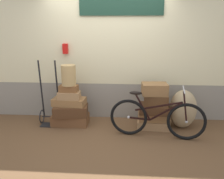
# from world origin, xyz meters

# --- Properties ---
(ground) EXTENTS (9.50, 5.20, 0.06)m
(ground) POSITION_xyz_m (0.00, 0.00, -0.03)
(ground) COLOR brown
(station_building) EXTENTS (7.50, 0.74, 2.52)m
(station_building) POSITION_xyz_m (0.01, 0.85, 1.26)
(station_building) COLOR gray
(station_building) RESTS_ON ground
(suitcase_0) EXTENTS (0.72, 0.40, 0.21)m
(suitcase_0) POSITION_xyz_m (-0.72, 0.31, 0.10)
(suitcase_0) COLOR brown
(suitcase_0) RESTS_ON ground
(suitcase_1) EXTENTS (0.69, 0.44, 0.20)m
(suitcase_1) POSITION_xyz_m (-0.70, 0.27, 0.31)
(suitcase_1) COLOR #4C2D19
(suitcase_1) RESTS_ON suitcase_0
(suitcase_2) EXTENTS (0.65, 0.40, 0.14)m
(suitcase_2) POSITION_xyz_m (-0.73, 0.30, 0.48)
(suitcase_2) COLOR olive
(suitcase_2) RESTS_ON suitcase_1
(suitcase_3) EXTENTS (0.43, 0.24, 0.14)m
(suitcase_3) POSITION_xyz_m (-0.71, 0.26, 0.62)
(suitcase_3) COLOR #9E754C
(suitcase_3) RESTS_ON suitcase_2
(suitcase_4) EXTENTS (0.36, 0.21, 0.13)m
(suitcase_4) POSITION_xyz_m (-0.72, 0.28, 0.75)
(suitcase_4) COLOR brown
(suitcase_4) RESTS_ON suitcase_3
(suitcase_5) EXTENTS (0.65, 0.46, 0.15)m
(suitcase_5) POSITION_xyz_m (0.92, 0.29, 0.07)
(suitcase_5) COLOR #9E754C
(suitcase_5) RESTS_ON ground
(suitcase_6) EXTENTS (0.55, 0.41, 0.16)m
(suitcase_6) POSITION_xyz_m (0.91, 0.31, 0.23)
(suitcase_6) COLOR olive
(suitcase_6) RESTS_ON suitcase_5
(suitcase_7) EXTENTS (0.59, 0.46, 0.16)m
(suitcase_7) POSITION_xyz_m (0.93, 0.27, 0.38)
(suitcase_7) COLOR #4C2D19
(suitcase_7) RESTS_ON suitcase_6
(suitcase_8) EXTENTS (0.48, 0.38, 0.21)m
(suitcase_8) POSITION_xyz_m (0.95, 0.28, 0.57)
(suitcase_8) COLOR brown
(suitcase_8) RESTS_ON suitcase_7
(suitcase_9) EXTENTS (0.49, 0.37, 0.21)m
(suitcase_9) POSITION_xyz_m (0.92, 0.27, 0.78)
(suitcase_9) COLOR olive
(suitcase_9) RESTS_ON suitcase_8
(wicker_basket) EXTENTS (0.27, 0.27, 0.39)m
(wicker_basket) POSITION_xyz_m (-0.71, 0.28, 1.01)
(wicker_basket) COLOR tan
(wicker_basket) RESTS_ON suitcase_4
(luggage_trolley) EXTENTS (0.40, 0.36, 1.29)m
(luggage_trolley) POSITION_xyz_m (-1.12, 0.32, 0.31)
(luggage_trolley) COLOR black
(luggage_trolley) RESTS_ON ground
(burlap_sack) EXTENTS (0.52, 0.44, 0.75)m
(burlap_sack) POSITION_xyz_m (1.48, 0.33, 0.37)
(burlap_sack) COLOR tan
(burlap_sack) RESTS_ON ground
(bicycle) EXTENTS (1.66, 0.46, 0.91)m
(bicycle) POSITION_xyz_m (0.93, -0.15, 0.36)
(bicycle) COLOR black
(bicycle) RESTS_ON ground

